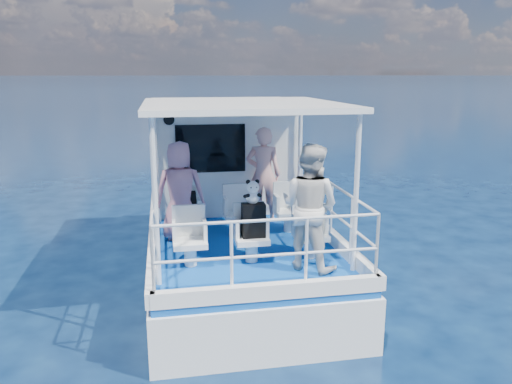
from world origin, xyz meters
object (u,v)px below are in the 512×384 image
Objects in this scene: backpack_center at (253,220)px; panda at (253,192)px; passenger_port_fwd at (180,191)px; passenger_stbd_aft at (309,207)px.

panda is (-0.01, 0.01, 0.43)m from backpack_center.
passenger_port_fwd is 1.59m from panda.
passenger_stbd_aft is 0.86m from backpack_center.
passenger_stbd_aft is at bearing -27.10° from panda.
passenger_port_fwd is 1.60m from backpack_center.
passenger_port_fwd is at bearing 129.21° from backpack_center.
passenger_stbd_aft is at bearing 146.13° from passenger_port_fwd.
panda is at bearing 16.52° from passenger_stbd_aft.
passenger_stbd_aft is 0.85m from panda.
backpack_center is (1.00, -1.23, -0.20)m from passenger_port_fwd.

